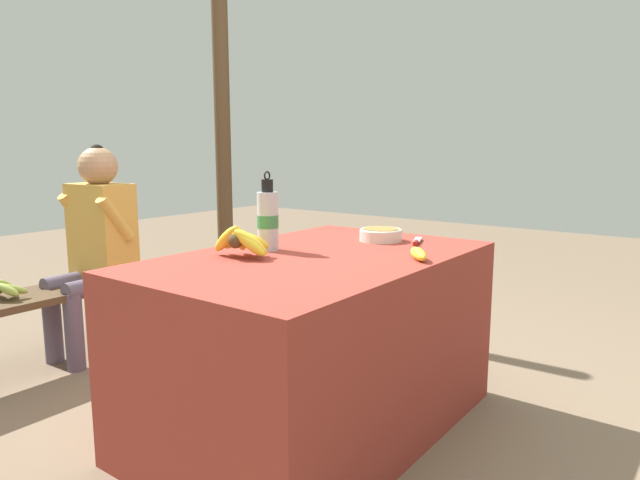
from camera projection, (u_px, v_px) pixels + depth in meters
name	position (u px, v px, depth m)	size (l,w,h in m)	color
ground_plane	(316.00, 426.00, 2.27)	(12.00, 12.00, 0.00)	#75604C
market_counter	(316.00, 343.00, 2.21)	(1.38, 0.88, 0.69)	maroon
banana_bunch_ripe	(241.00, 240.00, 2.09)	(0.16, 0.27, 0.14)	#4C381E
serving_bowl	(381.00, 234.00, 2.46)	(0.19, 0.19, 0.05)	silver
water_bottle	(268.00, 219.00, 2.23)	(0.08, 0.08, 0.31)	silver
loose_banana_front	(418.00, 254.00, 2.06)	(0.15, 0.14, 0.04)	yellow
knife	(416.00, 242.00, 2.39)	(0.18, 0.09, 0.02)	#BCBCC1
wooden_bench	(77.00, 297.00, 2.95)	(1.38, 0.32, 0.39)	#4C3823
seated_vendor	(95.00, 237.00, 2.96)	(0.41, 0.40, 1.11)	#564C60
banana_bunch_green	(5.00, 288.00, 2.65)	(0.15, 0.23, 0.11)	#4C381E
support_post_far	(222.00, 121.00, 3.84)	(0.11, 0.11, 2.53)	#4C3823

